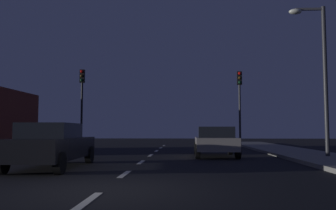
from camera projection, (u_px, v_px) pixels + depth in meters
ground_plane at (143, 161)px, 14.43m from camera, size 80.00×80.00×0.00m
sidewalk_curb_right at (331, 160)px, 14.08m from camera, size 3.00×40.00×0.15m
lane_stripe_nearest at (88, 200)px, 6.26m from camera, size 0.16×1.60×0.01m
lane_stripe_second at (125, 174)px, 10.05m from camera, size 0.16×1.60×0.01m
lane_stripe_third at (141, 162)px, 13.83m from camera, size 0.16×1.60×0.01m
lane_stripe_fourth at (150, 155)px, 17.62m from camera, size 0.16×1.60×0.01m
lane_stripe_fifth at (157, 151)px, 21.41m from camera, size 0.16×1.60×0.01m
lane_stripe_sixth at (161, 148)px, 25.19m from camera, size 0.16×1.60×0.01m
lane_stripe_seventh at (164, 145)px, 28.98m from camera, size 0.16×1.60×0.01m
traffic_signal_left at (82, 93)px, 24.15m from camera, size 0.32×0.38×5.39m
traffic_signal_right at (240, 95)px, 23.63m from camera, size 0.32×0.38×5.18m
car_stopped_ahead at (215, 141)px, 16.87m from camera, size 1.99×3.97×1.41m
car_adjacent_lane at (52, 145)px, 11.70m from camera, size 1.97×4.63×1.48m
street_lamp_right at (319, 66)px, 15.38m from camera, size 1.58×0.36×6.66m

